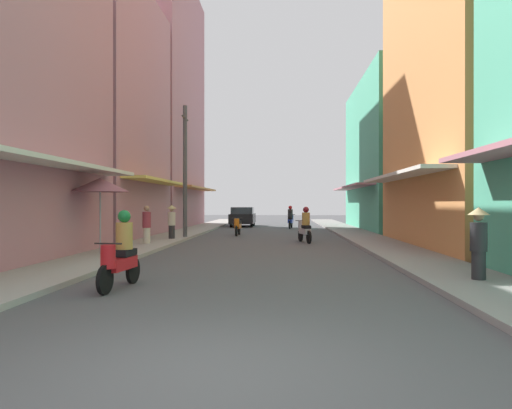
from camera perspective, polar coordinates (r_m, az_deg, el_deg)
The scene contains 17 objects.
ground_plane at distance 22.14m, azimuth 1.38°, elevation -4.33°, with size 94.53×94.53×0.00m, color #4C4C4F.
sidewalk_left at distance 22.79m, azimuth -10.63°, elevation -4.05°, with size 2.09×50.97×0.12m, color #9E9991.
sidewalk_right at distance 22.48m, azimuth 13.55°, elevation -4.11°, with size 2.09×50.97×0.12m, color gray.
building_left_mid at distance 24.46m, azimuth -19.99°, elevation 10.37°, with size 7.05×8.74×12.16m.
building_left_far at distance 34.64m, azimuth -13.01°, elevation 11.94°, with size 7.05×11.27×17.66m.
building_right_mid at distance 21.06m, azimuth 27.05°, elevation 18.76°, with size 7.05×10.42×16.92m.
building_right_far at distance 31.92m, azimuth 17.94°, elevation 5.77°, with size 7.05×12.60×9.74m.
motorbike_silver at distance 20.41m, azimuth 6.04°, elevation -2.73°, with size 0.66×1.77×1.58m.
motorbike_blue at distance 32.07m, azimuth 4.29°, elevation -1.70°, with size 0.55×1.81×1.58m.
motorbike_red at distance 9.73m, azimuth -16.39°, elevation -5.83°, with size 0.55×1.81×1.58m.
motorbike_orange at distance 24.85m, azimuth -2.28°, elevation -2.69°, with size 0.55×1.81×0.96m.
parked_car at distance 34.82m, azimuth -1.65°, elevation -1.50°, with size 1.79×4.11×1.45m.
pedestrian_midway at distance 10.77m, azimuth 25.80°, elevation -4.10°, with size 0.44×0.44×1.63m.
pedestrian_foreground at distance 21.40m, azimuth -10.37°, elevation -1.99°, with size 0.44×0.44×1.65m.
pedestrian_crossing at distance 18.99m, azimuth -13.35°, elevation -2.61°, with size 0.34×0.34×1.63m.
vendor_umbrella at distance 15.55m, azimuth -18.69°, elevation 2.31°, with size 1.85×1.85×2.54m.
utility_pole at distance 22.47m, azimuth -8.76°, elevation 4.13°, with size 0.20×1.20×6.43m.
Camera 1 is at (0.74, -4.58, 1.71)m, focal length 32.38 mm.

